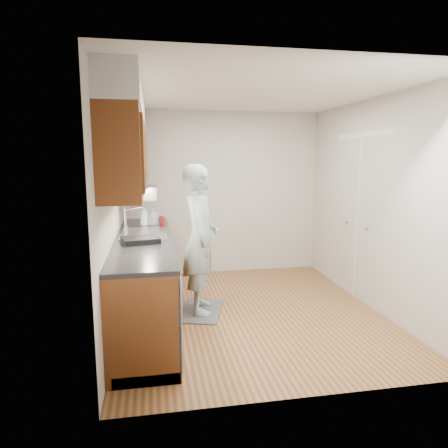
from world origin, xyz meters
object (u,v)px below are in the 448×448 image
object	(u,v)px
soap_bottle_a	(144,216)
soda_can	(162,221)
person	(200,229)
soap_bottle_c	(152,218)
dish_rack	(140,240)
soap_bottle_b	(153,216)

from	to	relation	value
soap_bottle_a	soda_can	world-z (taller)	soap_bottle_a
person	soap_bottle_c	world-z (taller)	person
dish_rack	soap_bottle_a	bearing A→B (deg)	75.26
soap_bottle_a	dish_rack	size ratio (longest dim) A/B	0.77
soap_bottle_b	soap_bottle_c	size ratio (longest dim) A/B	1.42
soap_bottle_a	soda_can	distance (m)	0.23
soap_bottle_a	soap_bottle_b	size ratio (longest dim) A/B	1.30
soap_bottle_c	soap_bottle_b	bearing A→B (deg)	-76.44
person	soap_bottle_b	bearing A→B (deg)	39.64
dish_rack	person	bearing A→B (deg)	17.94
soap_bottle_c	dish_rack	distance (m)	1.18
soda_can	soap_bottle_c	bearing A→B (deg)	128.03
soap_bottle_b	soda_can	distance (m)	0.18
soap_bottle_b	person	bearing A→B (deg)	-54.50
soap_bottle_b	soda_can	bearing A→B (deg)	-48.40
person	dish_rack	size ratio (longest dim) A/B	5.45
soap_bottle_c	dish_rack	world-z (taller)	soap_bottle_c
soda_can	dish_rack	size ratio (longest dim) A/B	0.34
soap_bottle_c	soap_bottle_a	bearing A→B (deg)	-121.93
person	soda_can	size ratio (longest dim) A/B	15.97
soap_bottle_a	soap_bottle_b	distance (m)	0.18
soap_bottle_c	soda_can	size ratio (longest dim) A/B	1.22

